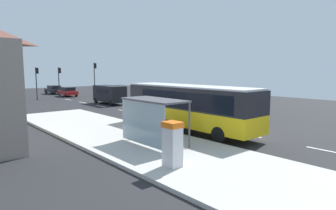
# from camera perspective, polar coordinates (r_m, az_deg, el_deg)

# --- Properties ---
(ground_plane) EXTENTS (56.00, 92.00, 0.04)m
(ground_plane) POSITION_cam_1_polar(r_m,az_deg,el_deg) (30.43, -9.13, -1.22)
(ground_plane) COLOR #262628
(sidewalk_platform) EXTENTS (6.20, 30.00, 0.18)m
(sidewalk_platform) POSITION_cam_1_polar(r_m,az_deg,el_deg) (17.10, -6.01, -7.24)
(sidewalk_platform) COLOR beige
(sidewalk_platform) RESTS_ON ground
(lane_stripe_seg_0) EXTENTS (0.16, 2.20, 0.01)m
(lane_stripe_seg_0) POSITION_cam_1_polar(r_m,az_deg,el_deg) (17.60, 29.16, -7.97)
(lane_stripe_seg_0) COLOR silver
(lane_stripe_seg_0) RESTS_ON ground
(lane_stripe_seg_1) EXTENTS (0.16, 2.20, 0.01)m
(lane_stripe_seg_1) POSITION_cam_1_polar(r_m,az_deg,el_deg) (19.77, 15.36, -5.75)
(lane_stripe_seg_1) COLOR silver
(lane_stripe_seg_1) RESTS_ON ground
(lane_stripe_seg_2) EXTENTS (0.16, 2.20, 0.01)m
(lane_stripe_seg_2) POSITION_cam_1_polar(r_m,az_deg,el_deg) (22.84, 4.85, -3.82)
(lane_stripe_seg_2) COLOR silver
(lane_stripe_seg_2) RESTS_ON ground
(lane_stripe_seg_3) EXTENTS (0.16, 2.20, 0.01)m
(lane_stripe_seg_3) POSITION_cam_1_polar(r_m,az_deg,el_deg) (26.51, -2.93, -2.29)
(lane_stripe_seg_3) COLOR silver
(lane_stripe_seg_3) RESTS_ON ground
(lane_stripe_seg_4) EXTENTS (0.16, 2.20, 0.01)m
(lane_stripe_seg_4) POSITION_cam_1_polar(r_m,az_deg,el_deg) (30.56, -8.73, -1.13)
(lane_stripe_seg_4) COLOR silver
(lane_stripe_seg_4) RESTS_ON ground
(lane_stripe_seg_5) EXTENTS (0.16, 2.20, 0.01)m
(lane_stripe_seg_5) POSITION_cam_1_polar(r_m,az_deg,el_deg) (34.85, -13.14, -0.23)
(lane_stripe_seg_5) COLOR silver
(lane_stripe_seg_5) RESTS_ON ground
(lane_stripe_seg_6) EXTENTS (0.16, 2.20, 0.01)m
(lane_stripe_seg_6) POSITION_cam_1_polar(r_m,az_deg,el_deg) (39.31, -16.56, 0.47)
(lane_stripe_seg_6) COLOR silver
(lane_stripe_seg_6) RESTS_ON ground
(lane_stripe_seg_7) EXTENTS (0.16, 2.20, 0.01)m
(lane_stripe_seg_7) POSITION_cam_1_polar(r_m,az_deg,el_deg) (43.89, -19.28, 1.02)
(lane_stripe_seg_7) COLOR silver
(lane_stripe_seg_7) RESTS_ON ground
(bus) EXTENTS (2.62, 11.03, 3.21)m
(bus) POSITION_cam_1_polar(r_m,az_deg,el_deg) (20.15, 4.04, 0.02)
(bus) COLOR yellow
(bus) RESTS_ON ground
(white_van) EXTENTS (2.11, 5.24, 2.30)m
(white_van) POSITION_cam_1_polar(r_m,az_deg,el_deg) (36.91, -11.57, 2.29)
(white_van) COLOR black
(white_van) RESTS_ON ground
(sedan_near) EXTENTS (1.90, 4.43, 1.52)m
(sedan_near) POSITION_cam_1_polar(r_m,az_deg,el_deg) (55.26, -21.77, 2.88)
(sedan_near) COLOR black
(sedan_near) RESTS_ON ground
(sedan_far) EXTENTS (1.91, 4.44, 1.52)m
(sedan_far) POSITION_cam_1_polar(r_m,az_deg,el_deg) (49.30, -19.31, 2.55)
(sedan_far) COLOR #A51919
(sedan_far) RESTS_ON ground
(ticket_machine) EXTENTS (0.66, 0.76, 1.94)m
(ticket_machine) POSITION_cam_1_polar(r_m,az_deg,el_deg) (12.25, 0.90, -7.73)
(ticket_machine) COLOR silver
(ticket_machine) RESTS_ON sidewalk_platform
(recycling_bin_blue) EXTENTS (0.52, 0.52, 0.95)m
(recycling_bin_blue) POSITION_cam_1_polar(r_m,az_deg,el_deg) (17.97, 0.55, -4.65)
(recycling_bin_blue) COLOR blue
(recycling_bin_blue) RESTS_ON sidewalk_platform
(recycling_bin_red) EXTENTS (0.52, 0.52, 0.95)m
(recycling_bin_red) POSITION_cam_1_polar(r_m,az_deg,el_deg) (18.48, -0.90, -4.32)
(recycling_bin_red) COLOR red
(recycling_bin_red) RESTS_ON sidewalk_platform
(recycling_bin_green) EXTENTS (0.52, 0.52, 0.95)m
(recycling_bin_green) POSITION_cam_1_polar(r_m,az_deg,el_deg) (19.02, -2.26, -4.01)
(recycling_bin_green) COLOR green
(recycling_bin_green) RESTS_ON sidewalk_platform
(recycling_bin_yellow) EXTENTS (0.52, 0.52, 0.95)m
(recycling_bin_yellow) POSITION_cam_1_polar(r_m,az_deg,el_deg) (19.56, -3.55, -3.71)
(recycling_bin_yellow) COLOR yellow
(recycling_bin_yellow) RESTS_ON sidewalk_platform
(traffic_light_near_side) EXTENTS (0.49, 0.28, 5.42)m
(traffic_light_near_side) POSITION_cam_1_polar(r_m,az_deg,el_deg) (47.45, -14.34, 5.94)
(traffic_light_near_side) COLOR #2D2D2D
(traffic_light_near_side) RESTS_ON ground
(traffic_light_far_side) EXTENTS (0.49, 0.28, 4.66)m
(traffic_light_far_side) POSITION_cam_1_polar(r_m,az_deg,el_deg) (45.03, -24.63, 4.88)
(traffic_light_far_side) COLOR #2D2D2D
(traffic_light_far_side) RESTS_ON ground
(traffic_light_median) EXTENTS (0.49, 0.28, 4.68)m
(traffic_light_median) POSITION_cam_1_polar(r_m,az_deg,el_deg) (46.89, -20.80, 5.14)
(traffic_light_median) COLOR #2D2D2D
(traffic_light_median) RESTS_ON ground
(bus_shelter) EXTENTS (1.80, 4.00, 2.50)m
(bus_shelter) POSITION_cam_1_polar(r_m,az_deg,el_deg) (15.75, -3.62, -1.00)
(bus_shelter) COLOR #4C4C51
(bus_shelter) RESTS_ON sidewalk_platform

